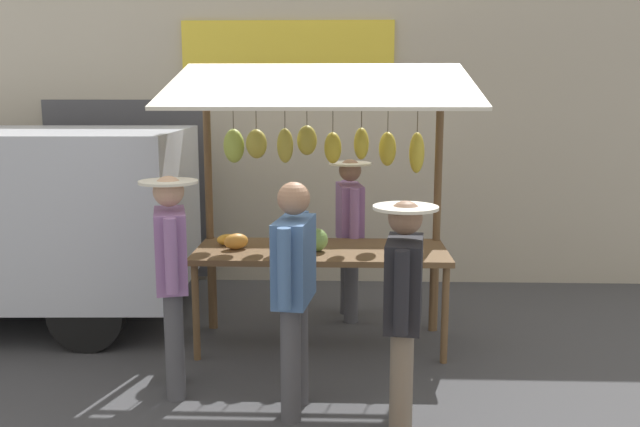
# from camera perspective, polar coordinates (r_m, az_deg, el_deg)

# --- Properties ---
(ground_plane) EXTENTS (40.00, 40.00, 0.00)m
(ground_plane) POSITION_cam_1_polar(r_m,az_deg,el_deg) (6.22, 0.09, -10.91)
(ground_plane) COLOR #424244
(street_backdrop) EXTENTS (9.00, 0.30, 3.40)m
(street_backdrop) POSITION_cam_1_polar(r_m,az_deg,el_deg) (8.02, 0.23, 6.32)
(street_backdrop) COLOR #B2A893
(street_backdrop) RESTS_ON ground
(market_stall) EXTENTS (2.50, 1.46, 2.50)m
(market_stall) POSITION_cam_1_polar(r_m,az_deg,el_deg) (5.90, -0.06, 3.53)
(market_stall) COLOR brown
(market_stall) RESTS_ON ground
(vendor_with_sunhat) EXTENTS (0.41, 0.68, 1.60)m
(vendor_with_sunhat) POSITION_cam_1_polar(r_m,az_deg,el_deg) (6.68, 2.51, -1.05)
(vendor_with_sunhat) COLOR #4C4C51
(vendor_with_sunhat) RESTS_ON ground
(shopper_in_grey_tee) EXTENTS (0.28, 0.70, 1.65)m
(shopper_in_grey_tee) POSITION_cam_1_polar(r_m,az_deg,el_deg) (4.69, -2.18, -5.76)
(shopper_in_grey_tee) COLOR #4C4C51
(shopper_in_grey_tee) RESTS_ON ground
(shopper_with_ponytail) EXTENTS (0.41, 0.68, 1.58)m
(shopper_with_ponytail) POSITION_cam_1_polar(r_m,az_deg,el_deg) (4.36, 7.03, -7.46)
(shopper_with_ponytail) COLOR #726656
(shopper_with_ponytail) RESTS_ON ground
(shopper_with_shopping_bag) EXTENTS (0.43, 0.68, 1.65)m
(shopper_with_shopping_bag) POSITION_cam_1_polar(r_m,az_deg,el_deg) (5.12, -12.37, -4.39)
(shopper_with_shopping_bag) COLOR #4C4C51
(shopper_with_shopping_bag) RESTS_ON ground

